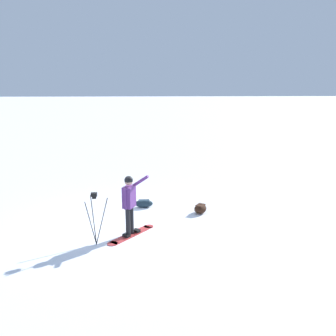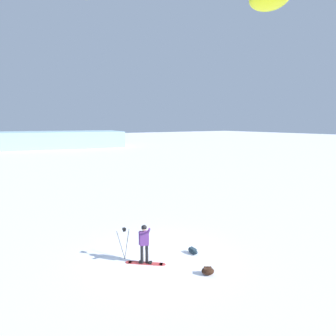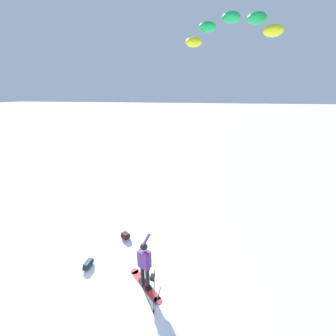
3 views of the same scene
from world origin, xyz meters
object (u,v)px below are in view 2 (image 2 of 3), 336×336
snowboarder (144,240)px  gear_bag_small (193,251)px  gear_bag_large (208,271)px  snowboard (145,263)px  camera_tripod (124,237)px

snowboarder → gear_bag_small: bearing=170.8°
gear_bag_small → gear_bag_large: bearing=69.3°
snowboard → gear_bag_small: bearing=171.5°
snowboarder → snowboard: bearing=126.6°
snowboard → gear_bag_large: 2.84m
snowboard → camera_tripod: 1.50m
snowboard → gear_bag_large: size_ratio=2.22×
snowboard → gear_bag_large: bearing=126.1°
camera_tripod → gear_bag_small: size_ratio=2.31×
snowboarder → gear_bag_small: (-2.43, 0.40, -0.96)m
snowboard → camera_tripod: bearing=-59.4°
gear_bag_small → snowboarder: bearing=-9.2°
snowboard → gear_bag_small: gear_bag_small is taller
camera_tripod → gear_bag_small: (-2.96, 1.31, -0.90)m
camera_tripod → gear_bag_small: 3.36m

